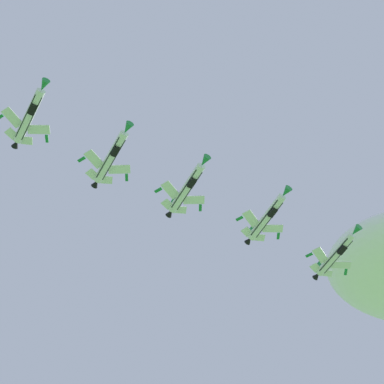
# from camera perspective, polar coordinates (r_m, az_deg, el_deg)

# --- Properties ---
(fighter_jet_lead) EXTENTS (10.51, 15.03, 4.35)m
(fighter_jet_lead) POSITION_cam_1_polar(r_m,az_deg,el_deg) (149.23, 11.79, -4.97)
(fighter_jet_lead) COLOR silver
(fighter_jet_left_wing) EXTENTS (10.50, 15.03, 4.34)m
(fighter_jet_left_wing) POSITION_cam_1_polar(r_m,az_deg,el_deg) (141.99, 6.22, -2.01)
(fighter_jet_left_wing) COLOR silver
(fighter_jet_right_wing) EXTENTS (10.50, 15.03, 4.36)m
(fighter_jet_right_wing) POSITION_cam_1_polar(r_m,az_deg,el_deg) (134.87, -0.40, 0.39)
(fighter_jet_right_wing) COLOR silver
(fighter_jet_left_outer) EXTENTS (10.49, 15.03, 4.37)m
(fighter_jet_left_outer) POSITION_cam_1_polar(r_m,az_deg,el_deg) (131.80, -6.66, 2.96)
(fighter_jet_left_outer) COLOR silver
(fighter_jet_right_outer) EXTENTS (10.50, 15.03, 4.34)m
(fighter_jet_right_outer) POSITION_cam_1_polar(r_m,az_deg,el_deg) (132.32, -13.23, 6.20)
(fighter_jet_right_outer) COLOR silver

